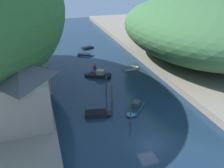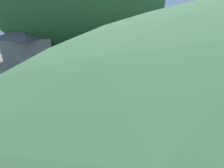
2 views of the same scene
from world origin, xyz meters
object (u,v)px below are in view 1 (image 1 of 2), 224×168
(boat_near_quay, at_px, (135,108))
(person_on_quay, at_px, (39,98))
(boathouse_shed, at_px, (28,76))
(channel_buoy_near, at_px, (95,66))
(boat_navy_launch, at_px, (88,48))
(boat_small_dinghy, at_px, (97,75))
(waterfront_building, at_px, (23,91))
(boat_cabin_cruiser, at_px, (99,114))
(person_by_boathouse, at_px, (49,108))
(boat_white_cruiser, at_px, (86,55))
(boat_mid_channel, at_px, (132,68))

(boat_near_quay, bearing_deg, person_on_quay, 24.11)
(boathouse_shed, bearing_deg, channel_buoy_near, 32.88)
(boathouse_shed, bearing_deg, boat_navy_launch, 56.56)
(channel_buoy_near, bearing_deg, boathouse_shed, -147.12)
(boathouse_shed, distance_m, channel_buoy_near, 17.80)
(boathouse_shed, xyz_separation_m, boat_small_dinghy, (14.03, 4.28, -3.24))
(boathouse_shed, distance_m, person_on_quay, 6.74)
(boat_near_quay, relative_size, person_on_quay, 3.00)
(waterfront_building, height_order, boat_cabin_cruiser, waterfront_building)
(channel_buoy_near, relative_size, person_by_boathouse, 0.68)
(boat_near_quay, distance_m, boat_small_dinghy, 15.74)
(boat_navy_launch, relative_size, person_on_quay, 2.43)
(boathouse_shed, xyz_separation_m, boat_cabin_cruiser, (10.46, -11.10, -3.37))
(boat_white_cruiser, bearing_deg, boat_near_quay, 30.68)
(boat_white_cruiser, distance_m, boat_navy_launch, 6.42)
(boathouse_shed, distance_m, boat_cabin_cruiser, 15.62)
(boat_near_quay, bearing_deg, channel_buoy_near, -42.97)
(boathouse_shed, distance_m, boat_navy_launch, 30.35)
(boat_white_cruiser, relative_size, boat_mid_channel, 1.16)
(boat_white_cruiser, relative_size, boat_cabin_cruiser, 1.01)
(boat_navy_launch, height_order, boat_small_dinghy, boat_small_dinghy)
(boat_navy_launch, bearing_deg, boathouse_shed, -54.89)
(boathouse_shed, distance_m, person_by_boathouse, 10.82)
(boat_white_cruiser, distance_m, boat_mid_channel, 15.13)
(boat_cabin_cruiser, bearing_deg, person_by_boathouse, -86.39)
(person_by_boathouse, bearing_deg, channel_buoy_near, -45.60)
(waterfront_building, relative_size, boat_near_quay, 1.96)
(boat_white_cruiser, bearing_deg, boat_small_dinghy, 24.60)
(boat_mid_channel, bearing_deg, boat_near_quay, -23.84)
(waterfront_building, xyz_separation_m, person_by_boathouse, (3.19, 0.50, -3.60))
(boat_cabin_cruiser, bearing_deg, boat_navy_launch, 179.53)
(boathouse_shed, relative_size, boat_white_cruiser, 1.96)
(boat_cabin_cruiser, xyz_separation_m, boat_mid_channel, (12.34, 17.37, -0.09))
(boat_white_cruiser, relative_size, boat_small_dinghy, 0.74)
(waterfront_building, height_order, boathouse_shed, waterfront_building)
(boat_white_cruiser, bearing_deg, boat_mid_channel, 59.61)
(waterfront_building, distance_m, boat_cabin_cruiser, 12.20)
(boat_cabin_cruiser, height_order, boat_small_dinghy, boat_small_dinghy)
(boat_small_dinghy, bearing_deg, person_by_boathouse, 170.73)
(waterfront_building, height_order, boat_near_quay, waterfront_building)
(boat_mid_channel, bearing_deg, boat_cabin_cruiser, -39.63)
(boat_near_quay, distance_m, channel_buoy_near, 20.85)
(person_by_boathouse, bearing_deg, boat_cabin_cruiser, -110.17)
(waterfront_building, xyz_separation_m, boat_small_dinghy, (14.44, 15.13, -5.39))
(channel_buoy_near, bearing_deg, boat_mid_channel, -21.70)
(boat_near_quay, bearing_deg, boat_navy_launch, -48.19)
(boat_cabin_cruiser, bearing_deg, boat_small_dinghy, 176.11)
(person_on_quay, bearing_deg, person_by_boathouse, -172.40)
(boat_small_dinghy, bearing_deg, waterfront_building, 164.62)
(boat_near_quay, distance_m, person_on_quay, 15.96)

